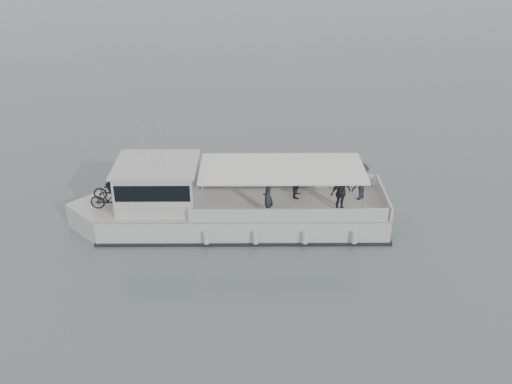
{
  "coord_description": "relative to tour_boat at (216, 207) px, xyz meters",
  "views": [
    {
      "loc": [
        -1.89,
        -22.71,
        12.26
      ],
      "look_at": [
        -2.25,
        -2.32,
        1.6
      ],
      "focal_mm": 40.0,
      "sensor_mm": 36.0,
      "label": 1
    }
  ],
  "objects": [
    {
      "name": "ground",
      "position": [
        3.9,
        2.34,
        -0.9
      ],
      "size": [
        1400.0,
        1400.0,
        0.0
      ],
      "primitive_type": "plane",
      "color": "slate",
      "rests_on": "ground"
    },
    {
      "name": "tour_boat",
      "position": [
        0.0,
        0.0,
        0.0
      ],
      "size": [
        13.19,
        3.57,
        5.51
      ],
      "rotation": [
        0.0,
        0.0,
        0.02
      ],
      "color": "silver",
      "rests_on": "ground"
    }
  ]
}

